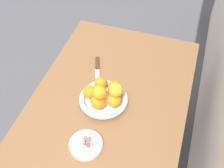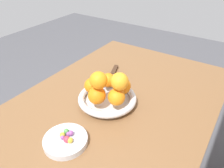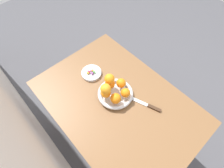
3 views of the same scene
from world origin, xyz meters
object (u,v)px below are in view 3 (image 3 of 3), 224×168
object	(u,v)px
fruit_bowl	(115,94)
candy_ball_1	(91,71)
candy_ball_4	(92,71)
candy_ball_6	(92,74)
orange_0	(121,83)
orange_1	(110,84)
candy_ball_0	(88,73)
candy_ball_5	(92,73)
orange_4	(125,93)
candy_ball_2	(94,72)
knife	(145,104)
orange_6	(109,79)
dining_table	(117,107)
candy_ball_3	(88,72)
orange_5	(106,89)
orange_3	(116,98)
candy_dish	(91,73)
orange_2	(106,93)

from	to	relation	value
fruit_bowl	candy_ball_1	xyz separation A→B (m)	(0.26, 0.00, 0.01)
candy_ball_4	candy_ball_6	world-z (taller)	same
orange_0	candy_ball_1	size ratio (longest dim) A/B	4.57
orange_1	candy_ball_1	xyz separation A→B (m)	(0.20, 0.01, -0.05)
orange_0	candy_ball_0	distance (m)	0.26
candy_ball_5	candy_ball_6	size ratio (longest dim) A/B	0.87
orange_4	candy_ball_0	bearing A→B (deg)	11.81
orange_0	candy_ball_2	distance (m)	0.23
orange_0	candy_ball_6	xyz separation A→B (m)	(0.22, 0.08, -0.04)
orange_4	knife	bearing A→B (deg)	-152.52
candy_ball_5	knife	xyz separation A→B (m)	(-0.42, -0.11, -0.02)
orange_6	candy_ball_0	size ratio (longest dim) A/B	3.47
dining_table	candy_ball_6	bearing A→B (deg)	-1.86
candy_ball_0	candy_ball_3	bearing A→B (deg)	-54.32
fruit_bowl	candy_ball_5	distance (m)	0.24
orange_1	candy_ball_4	size ratio (longest dim) A/B	3.82
orange_5	fruit_bowl	bearing A→B (deg)	-104.77
candy_ball_4	orange_5	bearing A→B (deg)	162.78
orange_4	candy_ball_4	bearing A→B (deg)	5.22
orange_6	candy_ball_3	distance (m)	0.23
orange_3	candy_ball_2	distance (m)	0.29
orange_5	candy_ball_6	size ratio (longest dim) A/B	3.69
candy_ball_2	candy_ball_6	xyz separation A→B (m)	(-0.00, 0.02, -0.00)
candy_dish	orange_2	xyz separation A→B (m)	(-0.23, 0.05, 0.06)
dining_table	candy_ball_3	size ratio (longest dim) A/B	50.56
fruit_bowl	orange_1	xyz separation A→B (m)	(0.06, -0.01, 0.05)
orange_0	candy_ball_3	size ratio (longest dim) A/B	2.97
fruit_bowl	orange_6	size ratio (longest dim) A/B	3.61
candy_ball_3	candy_ball_4	bearing A→B (deg)	-102.72
orange_0	candy_ball_2	world-z (taller)	orange_0
dining_table	candy_ball_2	bearing A→B (deg)	-5.79
orange_0	candy_ball_2	size ratio (longest dim) A/B	3.56
knife	orange_6	bearing A→B (deg)	22.82
candy_ball_0	orange_0	bearing A→B (deg)	-158.41
candy_ball_4	candy_ball_6	xyz separation A→B (m)	(-0.02, 0.02, 0.00)
orange_2	orange_3	bearing A→B (deg)	-165.76
candy_ball_3	candy_ball_5	xyz separation A→B (m)	(-0.02, -0.02, -0.00)
orange_1	candy_ball_3	xyz separation A→B (m)	(0.20, 0.03, -0.04)
candy_ball_2	candy_ball_6	size ratio (longest dim) A/B	1.01
orange_2	knife	size ratio (longest dim) A/B	0.26
dining_table	orange_1	world-z (taller)	orange_1
orange_2	candy_ball_5	size ratio (longest dim) A/B	4.23
candy_ball_3	orange_2	bearing A→B (deg)	171.63
candy_ball_0	candy_ball_3	size ratio (longest dim) A/B	0.87
fruit_bowl	orange_6	world-z (taller)	orange_6
orange_1	orange_6	bearing A→B (deg)	121.34
candy_ball_1	candy_ball_6	world-z (taller)	candy_ball_6
candy_ball_0	knife	bearing A→B (deg)	-163.37
candy_ball_5	orange_1	bearing A→B (deg)	-175.80
orange_1	orange_5	distance (m)	0.11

